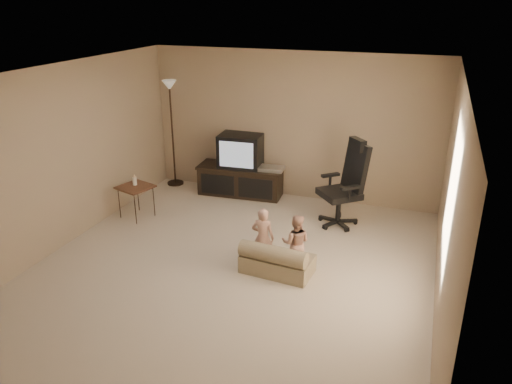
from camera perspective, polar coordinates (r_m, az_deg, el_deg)
floor at (r=6.58m, az=-2.78°, el=-8.80°), size 5.50×5.50×0.00m
room_shell at (r=5.95m, az=-3.04°, el=3.90°), size 5.50×5.50×5.50m
tv_stand at (r=8.78m, az=-1.71°, el=2.53°), size 1.56×0.66×1.09m
office_chair at (r=7.72m, az=10.03°, el=-0.31°), size 0.88×0.88×1.35m
side_table at (r=8.06m, az=-13.64°, el=0.55°), size 0.59×0.59×0.71m
floor_lamp at (r=9.14m, az=-9.70°, el=9.24°), size 0.30×0.30×1.93m
child_sofa at (r=6.40m, az=2.32°, el=-7.88°), size 0.93×0.58×0.44m
toddler_left at (r=6.45m, az=0.79°, el=-5.26°), size 0.32×0.24×0.83m
toddler_right at (r=6.40m, az=4.57°, el=-5.82°), size 0.40×0.26×0.77m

